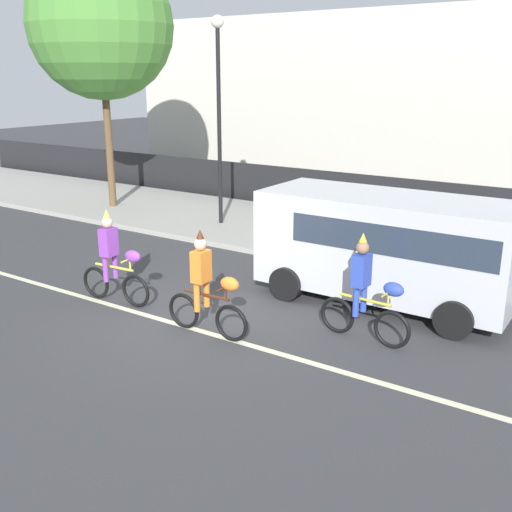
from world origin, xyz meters
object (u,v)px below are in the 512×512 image
object	(u,v)px
parade_cyclist_orange	(207,290)
parade_cyclist_cobalt	(366,295)
parade_cyclist_purple	(114,263)
street_lamp_post	(219,91)
parked_van_silver	(390,242)

from	to	relation	value
parade_cyclist_orange	parade_cyclist_cobalt	size ratio (longest dim) A/B	1.00
parade_cyclist_purple	street_lamp_post	distance (m)	7.19
parade_cyclist_cobalt	parked_van_silver	size ratio (longest dim) A/B	0.38
parade_cyclist_orange	parked_van_silver	world-z (taller)	parked_van_silver
parade_cyclist_cobalt	street_lamp_post	xyz separation A→B (m)	(-6.88, 5.07, 3.15)
parade_cyclist_cobalt	parade_cyclist_purple	bearing A→B (deg)	-167.50
parade_cyclist_orange	parade_cyclist_cobalt	bearing A→B (deg)	28.60
parade_cyclist_purple	parade_cyclist_cobalt	xyz separation A→B (m)	(4.93, 1.09, 0.00)
parade_cyclist_purple	street_lamp_post	xyz separation A→B (m)	(-1.96, 6.16, 3.15)
parade_cyclist_cobalt	parked_van_silver	bearing A→B (deg)	100.54
parade_cyclist_purple	parked_van_silver	size ratio (longest dim) A/B	0.38
parade_cyclist_orange	street_lamp_post	distance (m)	8.40
parade_cyclist_orange	parked_van_silver	bearing A→B (deg)	57.65
parade_cyclist_purple	parade_cyclist_cobalt	world-z (taller)	same
parade_cyclist_purple	parade_cyclist_orange	world-z (taller)	same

